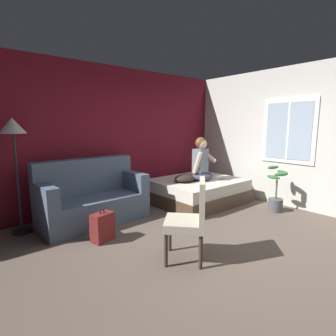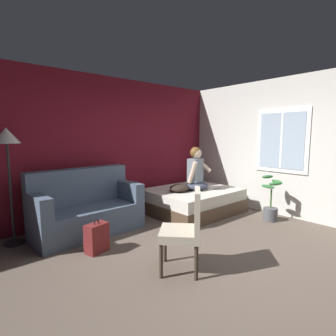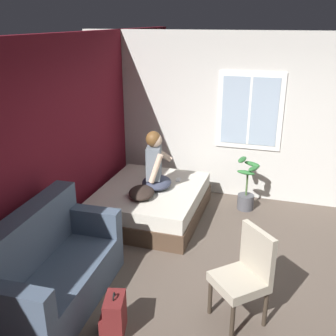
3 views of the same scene
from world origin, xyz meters
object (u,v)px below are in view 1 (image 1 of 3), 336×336
at_px(bed, 197,191).
at_px(floor_lamp, 13,137).
at_px(backpack, 102,227).
at_px(throw_pillow, 185,178).
at_px(couch, 92,198).
at_px(person_seated, 201,163).
at_px(cell_phone, 222,179).
at_px(potted_plant, 276,196).
at_px(side_chair, 191,217).

distance_m(bed, floor_lamp, 3.44).
bearing_deg(backpack, bed, 10.92).
bearing_deg(throw_pillow, floor_lamp, 168.76).
bearing_deg(backpack, throw_pillow, 13.20).
height_order(couch, throw_pillow, couch).
bearing_deg(person_seated, cell_phone, -33.59).
distance_m(bed, potted_plant, 1.52).
relative_size(floor_lamp, potted_plant, 2.00).
xyz_separation_m(couch, potted_plant, (2.84, -1.71, -0.09)).
distance_m(bed, cell_phone, 0.57).
height_order(bed, couch, couch).
xyz_separation_m(person_seated, throw_pillow, (-0.38, 0.08, -0.29)).
bearing_deg(throw_pillow, person_seated, -11.61).
distance_m(side_chair, cell_phone, 2.56).
height_order(couch, floor_lamp, floor_lamp).
bearing_deg(couch, cell_phone, -14.63).
bearing_deg(cell_phone, backpack, -95.66).
distance_m(throw_pillow, potted_plant, 1.74).
bearing_deg(bed, potted_plant, -63.40).
relative_size(throw_pillow, potted_plant, 0.56).
height_order(person_seated, backpack, person_seated).
xyz_separation_m(side_chair, person_seated, (1.83, 1.55, 0.30)).
bearing_deg(potted_plant, cell_phone, 104.58).
distance_m(couch, backpack, 0.86).
relative_size(side_chair, potted_plant, 1.15).
bearing_deg(cell_phone, side_chair, -68.15).
relative_size(bed, cell_phone, 12.40).
relative_size(couch, backpack, 3.78).
bearing_deg(floor_lamp, backpack, -52.12).
xyz_separation_m(throw_pillow, potted_plant, (1.03, -1.37, -0.25)).
xyz_separation_m(person_seated, cell_phone, (0.38, -0.25, -0.35)).
relative_size(side_chair, floor_lamp, 0.58).
distance_m(throw_pillow, cell_phone, 0.83).
distance_m(throw_pillow, floor_lamp, 3.01).
height_order(backpack, potted_plant, potted_plant).
height_order(bed, throw_pillow, throw_pillow).
height_order(cell_phone, floor_lamp, floor_lamp).
distance_m(person_seated, throw_pillow, 0.48).
bearing_deg(throw_pillow, cell_phone, -23.45).
height_order(side_chair, potted_plant, side_chair).
xyz_separation_m(bed, couch, (-2.16, 0.36, 0.16)).
relative_size(backpack, potted_plant, 0.54).
height_order(throw_pillow, potted_plant, potted_plant).
relative_size(bed, throw_pillow, 3.72).
bearing_deg(side_chair, floor_lamp, 122.16).
bearing_deg(cell_phone, couch, -113.23).
xyz_separation_m(side_chair, backpack, (-0.57, 1.16, -0.34)).
height_order(bed, cell_phone, cell_phone).
bearing_deg(backpack, potted_plant, -16.41).
xyz_separation_m(bed, person_seated, (0.03, -0.06, 0.60)).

